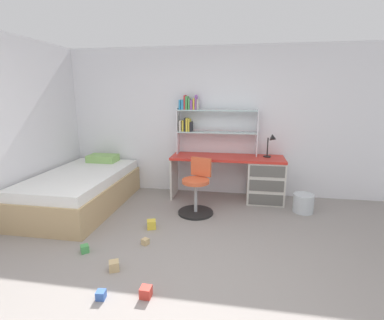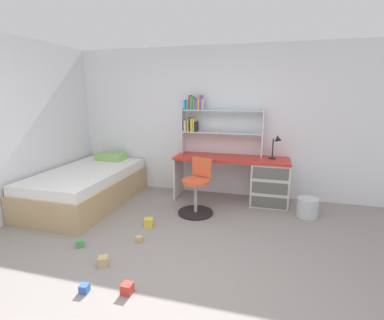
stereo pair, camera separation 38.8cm
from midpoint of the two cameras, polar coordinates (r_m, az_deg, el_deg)
ground_plane at (r=2.86m, az=-6.69°, el=-24.69°), size 6.05×6.46×0.02m
room_shell at (r=4.06m, az=-19.99°, el=5.42°), size 6.05×6.46×2.51m
desk at (r=4.78m, az=10.26°, el=-3.40°), size 1.83×0.56×0.73m
bookshelf_hutch at (r=4.84m, az=0.15°, el=8.04°), size 1.35×0.22×0.99m
desk_lamp at (r=4.70m, az=13.35°, el=3.47°), size 0.20×0.17×0.38m
swivel_chair at (r=4.25m, az=-1.71°, el=-6.38°), size 0.52×0.52×0.81m
bed_platform at (r=4.88m, az=-23.24°, el=-5.49°), size 1.16×2.05×0.67m
waste_bin at (r=4.58m, az=18.98°, el=-8.15°), size 0.30×0.30×0.28m
toy_block_red_0 at (r=2.82m, az=-13.44°, el=-24.26°), size 0.10×0.10×0.10m
toy_block_natural_1 at (r=3.59m, az=-12.46°, el=-15.61°), size 0.10×0.10×0.07m
toy_block_yellow_2 at (r=3.94m, az=-10.94°, el=-12.49°), size 0.14×0.14×0.11m
toy_block_green_3 at (r=3.64m, az=-23.53°, el=-15.93°), size 0.12×0.12×0.08m
toy_block_blue_4 at (r=2.91m, az=-21.65°, el=-23.73°), size 0.08×0.08×0.08m
toy_block_natural_5 at (r=3.22m, az=-18.79°, el=-19.36°), size 0.13×0.13×0.10m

